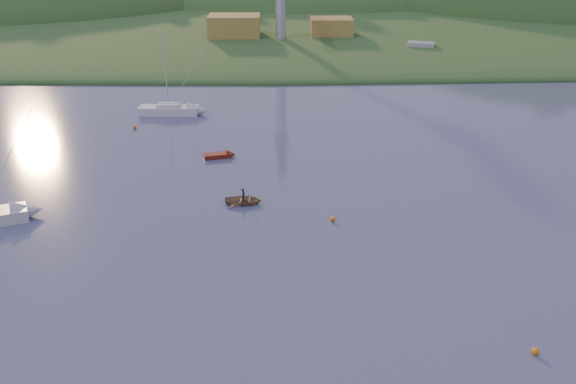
{
  "coord_description": "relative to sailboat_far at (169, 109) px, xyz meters",
  "views": [
    {
      "loc": [
        0.81,
        -17.78,
        27.12
      ],
      "look_at": [
        1.91,
        38.42,
        2.66
      ],
      "focal_mm": 40.0,
      "sensor_mm": 36.0,
      "label": 1
    }
  ],
  "objects": [
    {
      "name": "shore_slope",
      "position": [
        14.92,
        91.45,
        -0.77
      ],
      "size": [
        640.0,
        150.0,
        7.0
      ],
      "primitive_type": "ellipsoid",
      "color": "#274B1E",
      "rests_on": "ground"
    },
    {
      "name": "hill_center",
      "position": [
        24.92,
        136.45,
        -0.77
      ],
      "size": [
        140.0,
        120.0,
        36.0
      ],
      "primitive_type": "ellipsoid",
      "color": "#274B1E",
      "rests_on": "ground"
    },
    {
      "name": "hill_right",
      "position": [
        109.92,
        121.45,
        -0.77
      ],
      "size": [
        150.0,
        130.0,
        60.0
      ],
      "primitive_type": "ellipsoid",
      "color": "#274B1E",
      "rests_on": "ground"
    },
    {
      "name": "hillside_trees",
      "position": [
        14.92,
        111.45,
        -0.77
      ],
      "size": [
        280.0,
        50.0,
        32.0
      ],
      "primitive_type": null,
      "color": "#1F4619",
      "rests_on": "ground"
    },
    {
      "name": "wharf",
      "position": [
        19.92,
        48.45,
        0.43
      ],
      "size": [
        42.0,
        16.0,
        2.4
      ],
      "primitive_type": "cube",
      "color": "slate",
      "rests_on": "ground"
    },
    {
      "name": "shed_west",
      "position": [
        6.92,
        49.45,
        4.03
      ],
      "size": [
        11.0,
        8.0,
        4.8
      ],
      "primitive_type": "cube",
      "color": "olive",
      "rests_on": "wharf"
    },
    {
      "name": "shed_east",
      "position": [
        27.92,
        50.45,
        3.63
      ],
      "size": [
        9.0,
        7.0,
        4.0
      ],
      "primitive_type": "cube",
      "color": "olive",
      "rests_on": "wharf"
    },
    {
      "name": "sailboat_far",
      "position": [
        0.0,
        0.0,
        0.0
      ],
      "size": [
        8.74,
        2.96,
        11.98
      ],
      "rotation": [
        0.0,
        0.0,
        -0.04
      ],
      "color": "silver",
      "rests_on": "ground"
    },
    {
      "name": "canoe",
      "position": [
        12.37,
        -31.93,
        -0.38
      ],
      "size": [
        3.82,
        2.78,
        0.77
      ],
      "primitive_type": "imported",
      "rotation": [
        0.0,
        0.0,
        1.54
      ],
      "color": "#8B6E4D",
      "rests_on": "ground"
    },
    {
      "name": "paddler",
      "position": [
        12.37,
        -31.93,
        -0.05
      ],
      "size": [
        0.36,
        0.53,
        1.43
      ],
      "primitive_type": "imported",
      "rotation": [
        0.0,
        0.0,
        1.54
      ],
      "color": "black",
      "rests_on": "ground"
    },
    {
      "name": "red_tender",
      "position": [
        9.36,
        -18.32,
        -0.49
      ],
      "size": [
        4.07,
        2.18,
        1.32
      ],
      "rotation": [
        0.0,
        0.0,
        0.24
      ],
      "color": "#61190D",
      "rests_on": "ground"
    },
    {
      "name": "work_vessel",
      "position": [
        45.24,
        39.05,
        0.38
      ],
      "size": [
        13.27,
        7.48,
        3.23
      ],
      "rotation": [
        0.0,
        0.0,
        -0.25
      ],
      "color": "slate",
      "rests_on": "ground"
    },
    {
      "name": "buoy_0",
      "position": [
        32.97,
        -56.63,
        -0.52
      ],
      "size": [
        0.5,
        0.5,
        0.5
      ],
      "primitive_type": "sphere",
      "color": "orange",
      "rests_on": "ground"
    },
    {
      "name": "buoy_1",
      "position": [
        21.09,
        -36.16,
        -0.52
      ],
      "size": [
        0.5,
        0.5,
        0.5
      ],
      "primitive_type": "sphere",
      "color": "orange",
      "rests_on": "ground"
    },
    {
      "name": "buoy_3",
      "position": [
        -3.67,
        -6.81,
        -0.52
      ],
      "size": [
        0.5,
        0.5,
        0.5
      ],
      "primitive_type": "sphere",
      "color": "orange",
      "rests_on": "ground"
    }
  ]
}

